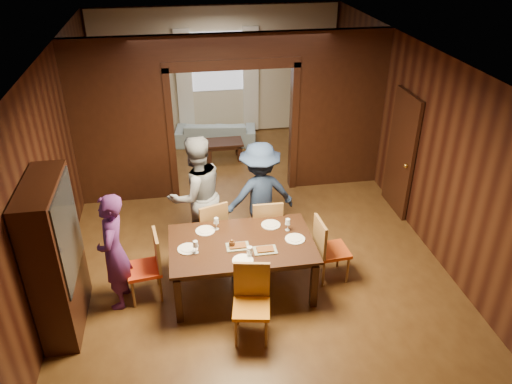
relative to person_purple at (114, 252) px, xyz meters
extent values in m
plane|color=#4C2E15|center=(1.90, 1.23, -0.81)|extent=(9.00, 9.00, 0.00)
cube|color=silver|center=(1.90, 1.23, 2.09)|extent=(5.50, 9.00, 0.02)
cube|color=black|center=(1.90, 5.73, 0.64)|extent=(5.50, 0.02, 2.90)
cube|color=black|center=(-0.85, 1.23, 0.64)|extent=(0.02, 9.00, 2.90)
cube|color=black|center=(4.65, 1.23, 0.64)|extent=(0.02, 9.00, 2.90)
cube|color=black|center=(-0.03, 2.83, 0.39)|extent=(1.65, 0.15, 2.40)
cube|color=black|center=(3.82, 2.83, 0.39)|extent=(1.65, 0.15, 2.40)
cube|color=black|center=(1.90, 2.83, 1.84)|extent=(5.50, 0.15, 0.50)
cube|color=beige|center=(1.90, 5.70, 0.64)|extent=(5.40, 0.04, 2.85)
imported|color=#4E1F5D|center=(0.00, 0.00, 0.00)|extent=(0.44, 0.63, 1.63)
imported|color=slate|center=(1.12, 1.08, 0.12)|extent=(1.12, 1.02, 1.87)
imported|color=#1C2947|center=(2.08, 1.08, 0.04)|extent=(1.18, 0.79, 1.70)
imported|color=#94B0C2|center=(1.76, 5.08, -0.55)|extent=(1.85, 0.93, 0.52)
imported|color=black|center=(1.70, 0.07, -0.01)|extent=(0.37, 0.37, 0.09)
cube|color=black|center=(1.65, 0.01, -0.43)|extent=(1.92, 1.19, 0.76)
cube|color=black|center=(1.84, 4.22, -0.61)|extent=(0.80, 0.50, 0.40)
cube|color=black|center=(-0.63, -0.27, 0.19)|extent=(0.40, 1.20, 2.00)
cube|color=black|center=(4.60, 1.73, 0.24)|extent=(0.06, 0.90, 2.10)
cube|color=silver|center=(1.90, 5.67, 0.89)|extent=(1.20, 0.03, 1.30)
cube|color=white|center=(1.15, 5.63, 0.44)|extent=(0.35, 0.06, 2.40)
cube|color=white|center=(2.65, 5.63, 0.44)|extent=(0.35, 0.06, 2.40)
cylinder|color=silver|center=(0.93, -0.02, -0.05)|extent=(0.27, 0.27, 0.01)
cylinder|color=white|center=(1.19, 0.37, -0.05)|extent=(0.27, 0.27, 0.01)
cylinder|color=silver|center=(2.11, 0.37, -0.05)|extent=(0.27, 0.27, 0.01)
cylinder|color=silver|center=(2.37, -0.03, -0.05)|extent=(0.27, 0.27, 0.01)
cylinder|color=white|center=(1.61, -0.38, -0.05)|extent=(0.27, 0.27, 0.01)
cube|color=gray|center=(1.58, -0.08, -0.04)|extent=(0.30, 0.20, 0.04)
cube|color=gray|center=(1.92, -0.22, -0.04)|extent=(0.30, 0.20, 0.04)
cylinder|color=silver|center=(1.71, -0.30, 0.02)|extent=(0.07, 0.07, 0.14)
camera|label=1|loc=(0.95, -5.39, 3.78)|focal=35.00mm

